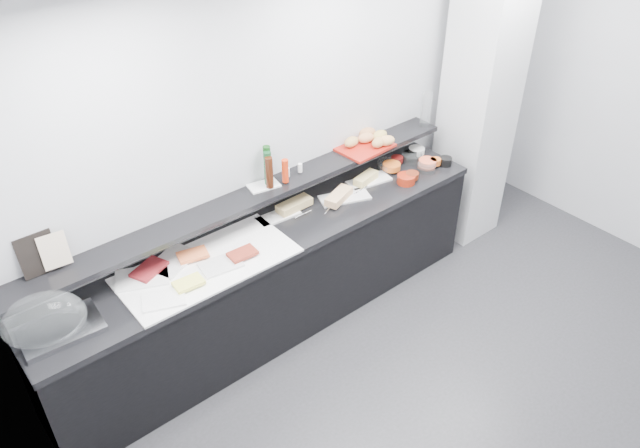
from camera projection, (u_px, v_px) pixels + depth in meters
ground at (504, 411)px, 4.30m from camera, size 5.00×5.00×0.00m
back_wall at (320, 133)px, 4.78m from camera, size 5.00×0.02×2.70m
ceiling at (609, 19)px, 2.74m from camera, size 5.00×5.00×0.00m
column at (480, 96)px, 5.34m from camera, size 0.50×0.50×2.70m
buffet_cabinet at (274, 283)px, 4.76m from camera, size 3.60×0.60×0.85m
counter_top at (271, 235)px, 4.50m from camera, size 3.62×0.62×0.05m
wall_shelf at (255, 196)px, 4.46m from camera, size 3.60×0.25×0.04m
cloche_base at (61, 330)px, 3.66m from camera, size 0.48×0.34×0.04m
cloche_dome at (44, 320)px, 3.58m from camera, size 0.54×0.43×0.34m
linen_runner at (208, 265)px, 4.17m from camera, size 1.20×0.57×0.01m
platter_meat_a at (142, 278)px, 4.04m from camera, size 0.40×0.35×0.01m
food_meat_a at (149, 269)px, 4.08m from camera, size 0.27×0.23×0.02m
platter_salmon at (173, 261)px, 4.19m from camera, size 0.39×0.34×0.01m
food_salmon at (193, 255)px, 4.21m from camera, size 0.22×0.17×0.02m
platter_cheese at (164, 300)px, 3.87m from camera, size 0.31×0.26×0.01m
food_cheese at (189, 283)px, 3.97m from camera, size 0.20×0.13×0.02m
platter_meat_b at (221, 265)px, 4.15m from camera, size 0.30×0.22×0.01m
food_meat_b at (243, 253)px, 4.22m from camera, size 0.20×0.13×0.02m
sandwich_plate_left at (278, 216)px, 4.64m from camera, size 0.34×0.17×0.01m
sandwich_food_left at (294, 205)px, 4.70m from camera, size 0.29×0.12×0.06m
tongs_left at (303, 214)px, 4.64m from camera, size 0.16×0.01×0.01m
sandwich_plate_mid at (345, 197)px, 4.85m from camera, size 0.43×0.29×0.01m
sandwich_food_mid at (339, 196)px, 4.79m from camera, size 0.29×0.19×0.06m
tongs_mid at (329, 209)px, 4.70m from camera, size 0.15×0.08×0.01m
sandwich_plate_right at (369, 181)px, 5.05m from camera, size 0.38×0.21×0.01m
sandwich_food_right at (366, 178)px, 5.01m from camera, size 0.24×0.13×0.06m
tongs_right at (361, 190)px, 4.92m from camera, size 0.16×0.03×0.01m
bowl_glass_fruit at (388, 166)px, 5.20m from camera, size 0.24×0.24×0.07m
fill_glass_fruit at (391, 166)px, 5.16m from camera, size 0.17×0.17×0.05m
bowl_black_jam at (411, 153)px, 5.37m from camera, size 0.14×0.14×0.07m
fill_black_jam at (397, 160)px, 5.26m from camera, size 0.10×0.10×0.05m
bowl_glass_cream at (412, 158)px, 5.31m from camera, size 0.23×0.23×0.07m
fill_glass_cream at (417, 151)px, 5.38m from camera, size 0.15×0.15×0.05m
bowl_red_jam at (406, 179)px, 5.02m from camera, size 0.18×0.18×0.07m
fill_red_jam at (412, 175)px, 5.04m from camera, size 0.13×0.13×0.05m
bowl_glass_salmon at (426, 168)px, 5.17m from camera, size 0.19×0.19×0.07m
fill_glass_salmon at (428, 163)px, 5.22m from camera, size 0.18×0.18×0.05m
bowl_black_fruit at (446, 161)px, 5.26m from camera, size 0.13×0.13×0.07m
fill_black_fruit at (435, 161)px, 5.23m from camera, size 0.10×0.10×0.05m
framed_print at (37, 254)px, 3.67m from camera, size 0.22×0.08×0.26m
print_art at (54, 251)px, 3.69m from camera, size 0.17×0.07×0.22m
condiment_tray at (264, 186)px, 4.52m from camera, size 0.25×0.18×0.01m
bottle_green_a at (268, 168)px, 4.46m from camera, size 0.07×0.07×0.26m
bottle_brown at (269, 173)px, 4.43m from camera, size 0.06×0.06×0.24m
bottle_green_b at (267, 164)px, 4.49m from camera, size 0.06×0.06×0.28m
bottle_hot at (285, 171)px, 4.51m from camera, size 0.06×0.06×0.18m
shaker_salt at (287, 172)px, 4.60m from camera, size 0.04×0.04×0.07m
shaker_pepper at (300, 168)px, 4.65m from camera, size 0.04×0.04×0.07m
bread_tray at (365, 147)px, 4.99m from camera, size 0.45×0.33×0.02m
bread_roll_nw at (351, 142)px, 4.96m from camera, size 0.15×0.11×0.08m
bread_roll_ne at (367, 133)px, 5.08m from camera, size 0.16×0.12×0.08m
bread_roll_s at (386, 141)px, 4.97m from camera, size 0.17×0.14×0.08m
bread_roll_se at (378, 142)px, 4.95m from camera, size 0.14×0.10×0.08m
bread_roll_midw at (366, 138)px, 5.01m from camera, size 0.16×0.13×0.08m
bread_roll_mide at (380, 135)px, 5.04m from camera, size 0.16×0.12×0.08m
carafe at (426, 109)px, 5.24m from camera, size 0.11×0.11×0.30m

